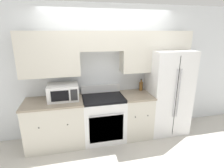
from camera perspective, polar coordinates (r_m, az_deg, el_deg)
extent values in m
plane|color=beige|center=(3.55, 1.19, -19.33)|extent=(12.00, 12.00, 0.00)
cube|color=silver|center=(3.60, -1.25, 4.08)|extent=(8.00, 0.06, 2.60)
cube|color=beige|center=(3.29, -19.77, 9.17)|extent=(1.04, 0.33, 0.79)
cube|color=beige|center=(3.29, -3.65, 13.89)|extent=(0.80, 0.33, 0.35)
cube|color=beige|center=(3.65, 13.85, 10.33)|extent=(1.38, 0.33, 0.79)
cube|color=beige|center=(3.53, -17.95, -12.28)|extent=(1.04, 0.62, 0.85)
cube|color=gray|center=(3.34, -18.63, -5.61)|extent=(1.06, 0.64, 0.03)
sphere|color=black|center=(3.24, -22.78, -13.02)|extent=(0.03, 0.03, 0.03)
sphere|color=black|center=(3.18, -14.30, -12.69)|extent=(0.03, 0.03, 0.03)
cube|color=beige|center=(3.71, 7.73, -10.04)|extent=(0.56, 0.62, 0.85)
cube|color=gray|center=(3.53, 8.01, -3.62)|extent=(0.58, 0.64, 0.03)
sphere|color=black|center=(3.36, 7.61, -10.62)|extent=(0.03, 0.03, 0.03)
sphere|color=black|center=(3.45, 11.59, -10.07)|extent=(0.03, 0.03, 0.03)
cube|color=white|center=(3.55, -2.78, -11.27)|extent=(0.80, 0.62, 0.85)
cube|color=black|center=(3.31, -1.80, -14.34)|extent=(0.64, 0.01, 0.54)
cube|color=black|center=(3.36, -2.88, -4.60)|extent=(0.80, 0.62, 0.04)
cube|color=white|center=(3.59, -3.70, -1.52)|extent=(0.80, 0.04, 0.16)
cylinder|color=silver|center=(3.15, -1.75, -10.23)|extent=(0.64, 0.02, 0.02)
cube|color=white|center=(3.86, 17.43, -2.42)|extent=(0.83, 0.71, 1.74)
cube|color=black|center=(3.58, 20.19, -4.18)|extent=(0.01, 0.01, 1.60)
cylinder|color=#B7B7BC|center=(3.52, 20.08, -3.06)|extent=(0.02, 0.02, 0.96)
cylinder|color=#B7B7BC|center=(3.55, 21.03, -2.95)|extent=(0.02, 0.02, 0.96)
cube|color=white|center=(3.32, -15.62, -2.53)|extent=(0.54, 0.40, 0.29)
cube|color=black|center=(3.13, -16.65, -3.80)|extent=(0.30, 0.01, 0.19)
cube|color=#262628|center=(3.12, -12.28, -3.52)|extent=(0.12, 0.01, 0.20)
cylinder|color=brown|center=(3.75, 9.44, -0.72)|extent=(0.08, 0.08, 0.18)
cylinder|color=brown|center=(3.72, 9.53, 0.98)|extent=(0.03, 0.03, 0.05)
cylinder|color=black|center=(3.71, 9.55, 1.50)|extent=(0.04, 0.04, 0.02)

